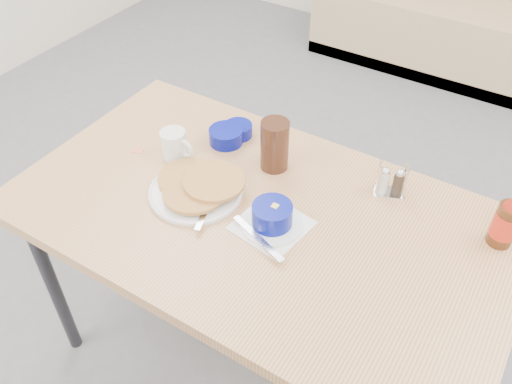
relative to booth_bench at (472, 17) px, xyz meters
The scene contains 11 objects.
booth_bench is the anchor object (origin of this frame).
dining_table 2.56m from the booth_bench, 90.00° to the right, with size 1.40×0.80×0.76m.
pancake_plate 2.60m from the booth_bench, 94.30° to the right, with size 0.27×0.27×0.05m.
coffee_mug 2.52m from the booth_bench, 98.17° to the right, with size 0.12×0.08×0.09m.
grits_setting 2.60m from the booth_bench, 88.68° to the right, with size 0.20×0.22×0.08m.
creamer_bowl 2.32m from the booth_bench, 96.21° to the right, with size 0.09×0.09×0.04m.
butter_bowl 2.37m from the booth_bench, 96.38° to the right, with size 0.11×0.11×0.05m.
amber_tumbler 2.39m from the booth_bench, 91.62° to the right, with size 0.09×0.09×0.16m, color #391D12.
condiment_caddy 2.33m from the booth_bench, 83.00° to the right, with size 0.10×0.08×0.11m.
syrup_bottle 2.42m from the booth_bench, 75.44° to the right, with size 0.07×0.07×0.17m.
sugar_wrapper 2.58m from the booth_bench, 100.67° to the right, with size 0.04×0.02×0.00m, color #EC774E.
Camera 1 is at (0.56, -0.67, 1.83)m, focal length 38.00 mm.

